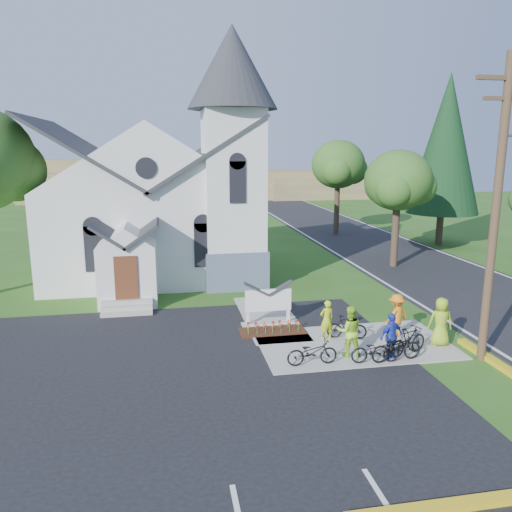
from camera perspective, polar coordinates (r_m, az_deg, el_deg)
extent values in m
plane|color=#2B5819|center=(18.13, 7.27, -10.95)|extent=(120.00, 120.00, 0.00)
cube|color=black|center=(15.67, -16.41, -15.23)|extent=(20.00, 16.00, 0.02)
cube|color=black|center=(35.12, 15.51, 0.10)|extent=(8.00, 90.00, 0.02)
cube|color=#A8A498|center=(19.04, 11.19, -9.86)|extent=(7.00, 4.00, 0.05)
cube|color=white|center=(29.23, -11.84, 2.88)|extent=(11.00, 9.00, 5.00)
cube|color=slate|center=(26.51, -2.52, -1.12)|extent=(3.20, 3.20, 2.00)
cube|color=white|center=(25.93, -2.59, 6.43)|extent=(3.00, 3.00, 9.00)
cone|color=#26262B|center=(26.09, -2.74, 20.78)|extent=(4.50, 4.50, 4.00)
cube|color=white|center=(23.92, -14.41, -1.98)|extent=(2.60, 2.40, 2.80)
cube|color=#5B2F1A|center=(22.70, -14.62, -2.48)|extent=(1.00, 0.10, 2.00)
cube|color=#A8A498|center=(20.71, 1.39, -7.71)|extent=(2.20, 0.40, 0.10)
cube|color=white|center=(20.39, -0.96, -6.53)|extent=(0.12, 0.12, 1.00)
cube|color=white|center=(20.72, 3.71, -6.25)|extent=(0.12, 0.12, 1.00)
cube|color=white|center=(20.39, 1.40, -5.06)|extent=(1.90, 0.14, 0.90)
cube|color=#381F0F|center=(19.89, 1.92, -8.61)|extent=(2.60, 1.10, 0.07)
cylinder|color=#423121|center=(17.91, 25.67, 4.27)|extent=(0.28, 0.28, 10.00)
cube|color=#423121|center=(17.91, 26.96, 17.68)|extent=(2.20, 0.14, 0.14)
cube|color=#423121|center=(17.85, 26.77, 15.77)|extent=(1.60, 0.12, 0.12)
cylinder|color=#37291E|center=(31.45, 15.61, 2.46)|extent=(0.44, 0.44, 4.05)
ellipsoid|color=#355D20|center=(31.10, 15.95, 8.32)|extent=(4.00, 4.00, 3.60)
cylinder|color=#37291E|center=(42.59, 9.21, 5.50)|extent=(0.44, 0.44, 4.50)
ellipsoid|color=#355D20|center=(42.33, 9.38, 10.30)|extent=(4.40, 4.40, 3.96)
cylinder|color=#37291E|center=(39.86, 20.23, 2.93)|extent=(0.50, 0.50, 2.40)
cone|color=black|center=(39.42, 20.91, 11.85)|extent=(5.20, 5.20, 10.00)
cube|color=brown|center=(72.90, -1.53, 8.17)|extent=(60.00, 8.00, 4.00)
cube|color=brown|center=(74.14, -14.23, 8.50)|extent=(30.00, 6.00, 5.60)
cube|color=brown|center=(75.17, 10.97, 7.70)|extent=(25.00, 6.00, 3.00)
imported|color=#AACC18|center=(19.03, 8.09, -7.22)|extent=(0.62, 0.47, 1.52)
imported|color=black|center=(16.91, 6.43, -10.85)|extent=(1.72, 0.62, 0.90)
imported|color=#9DDD29|center=(17.66, 10.61, -8.42)|extent=(0.95, 0.79, 1.79)
imported|color=black|center=(19.30, 10.33, -7.99)|extent=(1.57, 0.89, 0.91)
imported|color=#2437B5|center=(17.74, 15.20, -8.83)|extent=(1.03, 0.68, 1.62)
imported|color=black|center=(17.44, 13.49, -10.43)|extent=(1.71, 0.70, 0.88)
imported|color=orange|center=(19.77, 15.75, -6.57)|extent=(1.24, 0.98, 1.68)
imported|color=black|center=(18.34, 17.02, -9.25)|extent=(1.75, 1.09, 1.02)
imported|color=#90B622|center=(19.42, 20.36, -7.05)|extent=(0.98, 0.75, 1.80)
imported|color=black|center=(17.72, 15.73, -10.01)|extent=(1.92, 0.85, 0.98)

